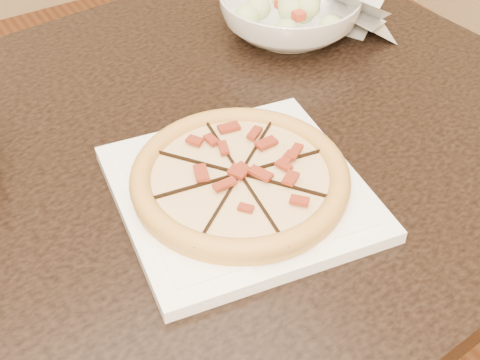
{
  "coord_description": "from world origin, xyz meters",
  "views": [
    {
      "loc": [
        -0.05,
        -0.65,
        1.34
      ],
      "look_at": [
        0.28,
        -0.11,
        0.78
      ],
      "focal_mm": 50.0,
      "sensor_mm": 36.0,
      "label": 1
    }
  ],
  "objects_px": {
    "pizza": "(240,178)",
    "salad_bowl": "(290,14)",
    "plate": "(240,191)",
    "dining_table": "(123,230)"
  },
  "relations": [
    {
      "from": "dining_table",
      "to": "plate",
      "type": "xyz_separation_m",
      "value": [
        0.12,
        -0.12,
        0.11
      ]
    },
    {
      "from": "salad_bowl",
      "to": "dining_table",
      "type": "bearing_deg",
      "value": -155.41
    },
    {
      "from": "plate",
      "to": "salad_bowl",
      "type": "relative_size",
      "value": 1.42
    },
    {
      "from": "plate",
      "to": "dining_table",
      "type": "bearing_deg",
      "value": 134.68
    },
    {
      "from": "dining_table",
      "to": "salad_bowl",
      "type": "xyz_separation_m",
      "value": [
        0.42,
        0.19,
        0.14
      ]
    },
    {
      "from": "dining_table",
      "to": "plate",
      "type": "relative_size",
      "value": 4.25
    },
    {
      "from": "plate",
      "to": "pizza",
      "type": "distance_m",
      "value": 0.02
    },
    {
      "from": "pizza",
      "to": "salad_bowl",
      "type": "relative_size",
      "value": 1.14
    },
    {
      "from": "plate",
      "to": "pizza",
      "type": "xyz_separation_m",
      "value": [
        -0.0,
        0.0,
        0.02
      ]
    },
    {
      "from": "dining_table",
      "to": "plate",
      "type": "height_order",
      "value": "plate"
    }
  ]
}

